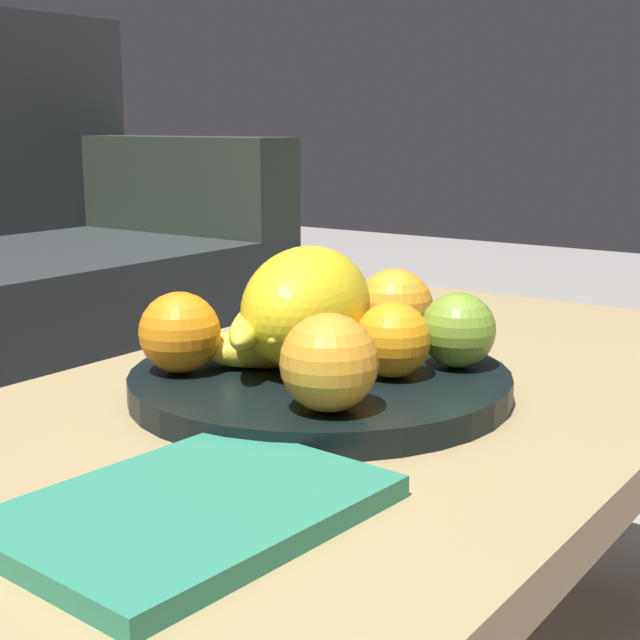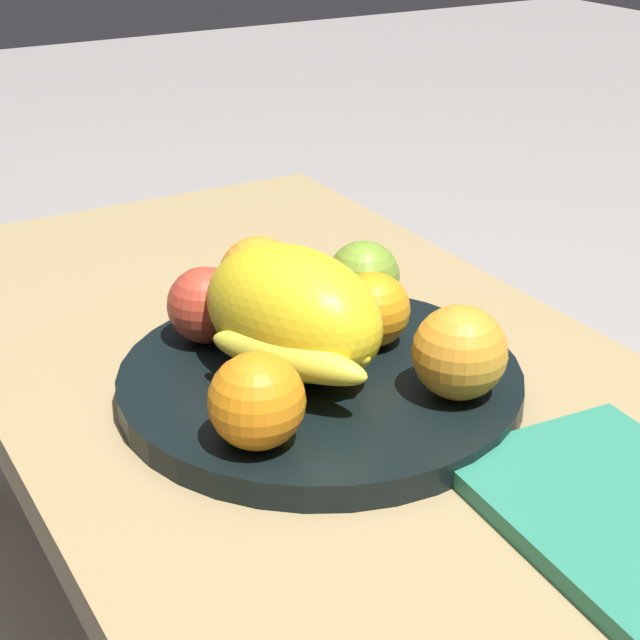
# 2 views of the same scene
# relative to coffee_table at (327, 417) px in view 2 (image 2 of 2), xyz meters

# --- Properties ---
(coffee_table) EXTENTS (1.16, 0.59, 0.39)m
(coffee_table) POSITION_rel_coffee_table_xyz_m (0.00, 0.00, 0.00)
(coffee_table) COLOR #9E8658
(coffee_table) RESTS_ON ground_plane
(fruit_bowl) EXTENTS (0.37, 0.37, 0.03)m
(fruit_bowl) POSITION_rel_coffee_table_xyz_m (-0.02, 0.02, 0.05)
(fruit_bowl) COLOR black
(fruit_bowl) RESTS_ON coffee_table
(melon_large_front) EXTENTS (0.21, 0.17, 0.12)m
(melon_large_front) POSITION_rel_coffee_table_xyz_m (-0.01, 0.04, 0.13)
(melon_large_front) COLOR yellow
(melon_large_front) RESTS_ON fruit_bowl
(orange_front) EXTENTS (0.08, 0.08, 0.08)m
(orange_front) POSITION_rel_coffee_table_xyz_m (0.11, 0.01, 0.11)
(orange_front) COLOR orange
(orange_front) RESTS_ON fruit_bowl
(orange_left) EXTENTS (0.07, 0.07, 0.07)m
(orange_left) POSITION_rel_coffee_table_xyz_m (0.00, -0.05, 0.10)
(orange_left) COLOR orange
(orange_left) RESTS_ON fruit_bowl
(orange_right) EXTENTS (0.08, 0.08, 0.08)m
(orange_right) POSITION_rel_coffee_table_xyz_m (-0.10, 0.12, 0.11)
(orange_right) COLOR orange
(orange_right) RESTS_ON fruit_bowl
(orange_back) EXTENTS (0.08, 0.08, 0.08)m
(orange_back) POSITION_rel_coffee_table_xyz_m (-0.12, -0.06, 0.11)
(orange_back) COLOR orange
(orange_back) RESTS_ON fruit_bowl
(apple_front) EXTENTS (0.07, 0.07, 0.07)m
(apple_front) POSITION_rel_coffee_table_xyz_m (0.07, -0.08, 0.10)
(apple_front) COLOR olive
(apple_front) RESTS_ON fruit_bowl
(apple_left) EXTENTS (0.07, 0.07, 0.07)m
(apple_left) POSITION_rel_coffee_table_xyz_m (0.09, 0.08, 0.10)
(apple_left) COLOR #BC3D29
(apple_left) RESTS_ON fruit_bowl
(banana_bunch) EXTENTS (0.17, 0.16, 0.06)m
(banana_bunch) POSITION_rel_coffee_table_xyz_m (-0.04, 0.07, 0.10)
(banana_bunch) COLOR yellow
(banana_bunch) RESTS_ON fruit_bowl
(magazine) EXTENTS (0.26, 0.20, 0.02)m
(magazine) POSITION_rel_coffee_table_xyz_m (-0.31, -0.08, 0.05)
(magazine) COLOR #2B8063
(magazine) RESTS_ON coffee_table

